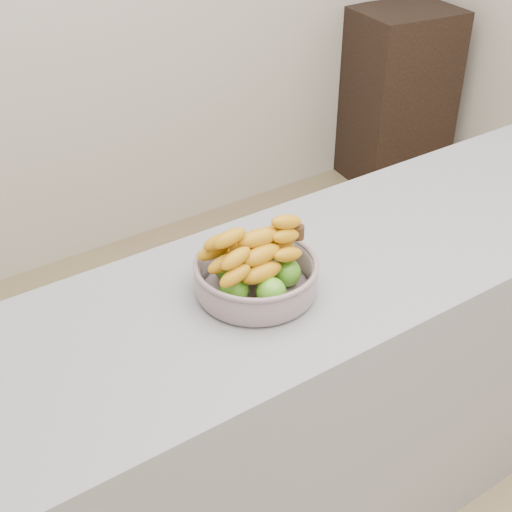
# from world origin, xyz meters

# --- Properties ---
(counter) EXTENTS (2.00, 0.60, 0.90)m
(counter) POSITION_xyz_m (0.00, 0.27, 0.45)
(counter) COLOR gray
(counter) RESTS_ON ground
(cabinet) EXTENTS (0.56, 0.47, 0.93)m
(cabinet) POSITION_xyz_m (1.65, 1.78, 0.46)
(cabinet) COLOR black
(cabinet) RESTS_ON ground
(fruit_bowl) EXTENTS (0.29, 0.29, 0.17)m
(fruit_bowl) POSITION_xyz_m (-0.31, 0.27, 0.95)
(fruit_bowl) COLOR #A2B6C3
(fruit_bowl) RESTS_ON counter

